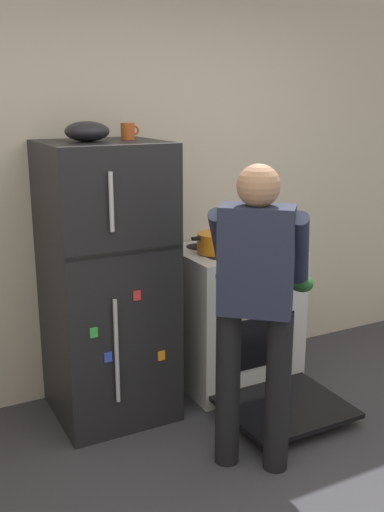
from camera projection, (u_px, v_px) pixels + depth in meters
kitchen_wall_back at (141, 184)px, 3.90m from camera, size 6.00×0.10×2.70m
refrigerator at (107, 283)px, 3.53m from camera, size 0.68×0.72×1.66m
stove_range at (234, 318)px, 4.01m from camera, size 0.76×1.24×0.94m
person_cook at (256, 293)px, 2.97m from camera, size 0.65×0.69×1.60m
red_pot at (217, 243)px, 3.77m from camera, size 0.35×0.25×0.12m
coffee_mug at (128, 131)px, 3.43m from camera, size 0.11×0.08×0.10m
pepper_mill at (256, 224)px, 4.18m from camera, size 0.05×0.05×0.19m
mixing_bowl at (87, 131)px, 3.27m from camera, size 0.25×0.25×0.11m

